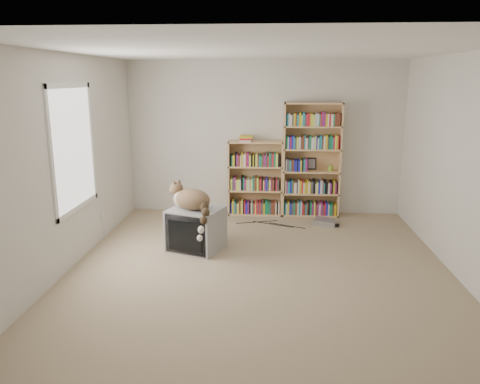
# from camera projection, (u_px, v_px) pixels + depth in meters

# --- Properties ---
(floor) EXTENTS (4.50, 5.00, 0.01)m
(floor) POSITION_uv_depth(u_px,v_px,m) (259.00, 269.00, 5.57)
(floor) COLOR tan
(floor) RESTS_ON ground
(wall_back) EXTENTS (4.50, 0.02, 2.50)m
(wall_back) POSITION_uv_depth(u_px,v_px,m) (264.00, 138.00, 7.69)
(wall_back) COLOR beige
(wall_back) RESTS_ON floor
(wall_front) EXTENTS (4.50, 0.02, 2.50)m
(wall_front) POSITION_uv_depth(u_px,v_px,m) (250.00, 240.00, 2.85)
(wall_front) COLOR beige
(wall_front) RESTS_ON floor
(wall_left) EXTENTS (0.02, 5.00, 2.50)m
(wall_left) POSITION_uv_depth(u_px,v_px,m) (66.00, 163.00, 5.42)
(wall_left) COLOR beige
(wall_left) RESTS_ON floor
(wall_right) EXTENTS (0.02, 5.00, 2.50)m
(wall_right) POSITION_uv_depth(u_px,v_px,m) (466.00, 168.00, 5.12)
(wall_right) COLOR beige
(wall_right) RESTS_ON floor
(ceiling) EXTENTS (4.50, 5.00, 0.02)m
(ceiling) POSITION_uv_depth(u_px,v_px,m) (262.00, 50.00, 4.97)
(ceiling) COLOR white
(ceiling) RESTS_ON wall_back
(window) EXTENTS (0.02, 1.22, 1.52)m
(window) POSITION_uv_depth(u_px,v_px,m) (74.00, 148.00, 5.58)
(window) COLOR white
(window) RESTS_ON wall_left
(crt_tv) EXTENTS (0.80, 0.76, 0.56)m
(crt_tv) POSITION_uv_depth(u_px,v_px,m) (196.00, 229.00, 6.17)
(crt_tv) COLOR #98989A
(crt_tv) RESTS_ON floor
(cat) EXTENTS (0.67, 0.76, 0.60)m
(cat) POSITION_uv_depth(u_px,v_px,m) (193.00, 203.00, 5.98)
(cat) COLOR #392717
(cat) RESTS_ON crt_tv
(bookcase_tall) EXTENTS (0.92, 0.30, 1.84)m
(bookcase_tall) POSITION_uv_depth(u_px,v_px,m) (311.00, 163.00, 7.59)
(bookcase_tall) COLOR tan
(bookcase_tall) RESTS_ON floor
(bookcase_short) EXTENTS (0.89, 0.30, 1.22)m
(bookcase_short) POSITION_uv_depth(u_px,v_px,m) (255.00, 181.00, 7.73)
(bookcase_short) COLOR tan
(bookcase_short) RESTS_ON floor
(book_stack) EXTENTS (0.21, 0.27, 0.09)m
(book_stack) POSITION_uv_depth(u_px,v_px,m) (246.00, 139.00, 7.52)
(book_stack) COLOR red
(book_stack) RESTS_ON bookcase_short
(green_mug) EXTENTS (0.08, 0.08, 0.09)m
(green_mug) POSITION_uv_depth(u_px,v_px,m) (330.00, 168.00, 7.57)
(green_mug) COLOR #7DA52F
(green_mug) RESTS_ON bookcase_tall
(framed_print) EXTENTS (0.14, 0.05, 0.19)m
(framed_print) POSITION_uv_depth(u_px,v_px,m) (312.00, 164.00, 7.68)
(framed_print) COLOR black
(framed_print) RESTS_ON bookcase_tall
(dvd_player) EXTENTS (0.43, 0.38, 0.08)m
(dvd_player) POSITION_uv_depth(u_px,v_px,m) (325.00, 222.00, 7.26)
(dvd_player) COLOR #9D9DA2
(dvd_player) RESTS_ON floor
(wall_outlet) EXTENTS (0.01, 0.08, 0.13)m
(wall_outlet) POSITION_uv_depth(u_px,v_px,m) (103.00, 216.00, 6.58)
(wall_outlet) COLOR silver
(wall_outlet) RESTS_ON wall_left
(floor_cables) EXTENTS (1.20, 0.70, 0.01)m
(floor_cables) POSITION_uv_depth(u_px,v_px,m) (281.00, 225.00, 7.21)
(floor_cables) COLOR black
(floor_cables) RESTS_ON floor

